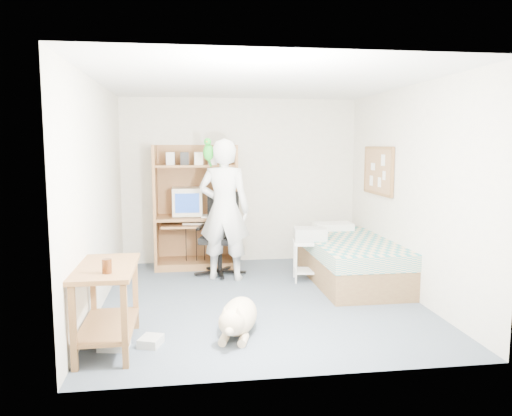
# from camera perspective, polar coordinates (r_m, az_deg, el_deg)

# --- Properties ---
(floor) EXTENTS (4.00, 4.00, 0.00)m
(floor) POSITION_cam_1_polar(r_m,az_deg,el_deg) (5.97, 0.44, -10.36)
(floor) COLOR #475360
(floor) RESTS_ON ground
(wall_back) EXTENTS (3.60, 0.02, 2.50)m
(wall_back) POSITION_cam_1_polar(r_m,az_deg,el_deg) (7.69, -1.77, 3.12)
(wall_back) COLOR silver
(wall_back) RESTS_ON floor
(wall_right) EXTENTS (0.02, 4.00, 2.50)m
(wall_right) POSITION_cam_1_polar(r_m,az_deg,el_deg) (6.24, 17.03, 1.83)
(wall_right) COLOR silver
(wall_right) RESTS_ON floor
(wall_left) EXTENTS (0.02, 4.00, 2.50)m
(wall_left) POSITION_cam_1_polar(r_m,az_deg,el_deg) (5.73, -17.65, 1.34)
(wall_left) COLOR silver
(wall_left) RESTS_ON floor
(ceiling) EXTENTS (3.60, 4.00, 0.02)m
(ceiling) POSITION_cam_1_polar(r_m,az_deg,el_deg) (5.73, 0.46, 14.22)
(ceiling) COLOR white
(ceiling) RESTS_ON wall_back
(computer_hutch) EXTENTS (1.20, 0.63, 1.80)m
(computer_hutch) POSITION_cam_1_polar(r_m,az_deg,el_deg) (7.43, -6.90, -0.40)
(computer_hutch) COLOR brown
(computer_hutch) RESTS_ON floor
(bed) EXTENTS (1.02, 2.02, 0.66)m
(bed) POSITION_cam_1_polar(r_m,az_deg,el_deg) (6.77, 10.65, -5.82)
(bed) COLOR brown
(bed) RESTS_ON floor
(side_desk) EXTENTS (0.50, 1.00, 0.75)m
(side_desk) POSITION_cam_1_polar(r_m,az_deg,el_deg) (4.67, -16.67, -9.40)
(side_desk) COLOR brown
(side_desk) RESTS_ON floor
(corkboard) EXTENTS (0.04, 0.94, 0.66)m
(corkboard) POSITION_cam_1_polar(r_m,az_deg,el_deg) (7.04, 13.79, 4.16)
(corkboard) COLOR olive
(corkboard) RESTS_ON wall_right
(office_chair) EXTENTS (0.64, 0.65, 1.13)m
(office_chair) POSITION_cam_1_polar(r_m,az_deg,el_deg) (7.04, -4.06, -4.23)
(office_chair) COLOR black
(office_chair) RESTS_ON floor
(person) EXTENTS (0.79, 0.63, 1.88)m
(person) POSITION_cam_1_polar(r_m,az_deg,el_deg) (6.65, -3.64, -0.21)
(person) COLOR silver
(person) RESTS_ON floor
(parrot) EXTENTS (0.14, 0.24, 0.38)m
(parrot) POSITION_cam_1_polar(r_m,az_deg,el_deg) (6.60, -5.46, 6.52)
(parrot) COLOR #138522
(parrot) RESTS_ON person
(dog) EXTENTS (0.52, 1.03, 0.39)m
(dog) POSITION_cam_1_polar(r_m,az_deg,el_deg) (4.88, -2.07, -12.32)
(dog) COLOR #C9B187
(dog) RESTS_ON floor
(printer_cart) EXTENTS (0.49, 0.41, 0.53)m
(printer_cart) POSITION_cam_1_polar(r_m,az_deg,el_deg) (6.69, 6.19, -5.31)
(printer_cart) COLOR white
(printer_cart) RESTS_ON floor
(printer) EXTENTS (0.46, 0.38, 0.18)m
(printer) POSITION_cam_1_polar(r_m,az_deg,el_deg) (6.64, 6.22, -3.03)
(printer) COLOR #AFAFAA
(printer) RESTS_ON printer_cart
(crt_monitor) EXTENTS (0.43, 0.46, 0.41)m
(crt_monitor) POSITION_cam_1_polar(r_m,az_deg,el_deg) (7.42, -7.88, 0.76)
(crt_monitor) COLOR beige
(crt_monitor) RESTS_ON computer_hutch
(keyboard) EXTENTS (0.46, 0.19, 0.03)m
(keyboard) POSITION_cam_1_polar(r_m,az_deg,el_deg) (7.30, -6.59, -1.74)
(keyboard) COLOR beige
(keyboard) RESTS_ON computer_hutch
(pencil_cup) EXTENTS (0.08, 0.08, 0.12)m
(pencil_cup) POSITION_cam_1_polar(r_m,az_deg,el_deg) (7.36, -4.03, -0.45)
(pencil_cup) COLOR yellow
(pencil_cup) RESTS_ON computer_hutch
(drink_glass) EXTENTS (0.08, 0.08, 0.12)m
(drink_glass) POSITION_cam_1_polar(r_m,az_deg,el_deg) (4.33, -16.68, -6.39)
(drink_glass) COLOR #431E0A
(drink_glass) RESTS_ON side_desk
(floor_box_a) EXTENTS (0.28, 0.24, 0.10)m
(floor_box_a) POSITION_cam_1_polar(r_m,az_deg,el_deg) (4.77, -15.92, -14.65)
(floor_box_a) COLOR silver
(floor_box_a) RESTS_ON floor
(floor_box_b) EXTENTS (0.24, 0.27, 0.08)m
(floor_box_b) POSITION_cam_1_polar(r_m,az_deg,el_deg) (4.77, -11.94, -14.67)
(floor_box_b) COLOR #B9BAB4
(floor_box_b) RESTS_ON floor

